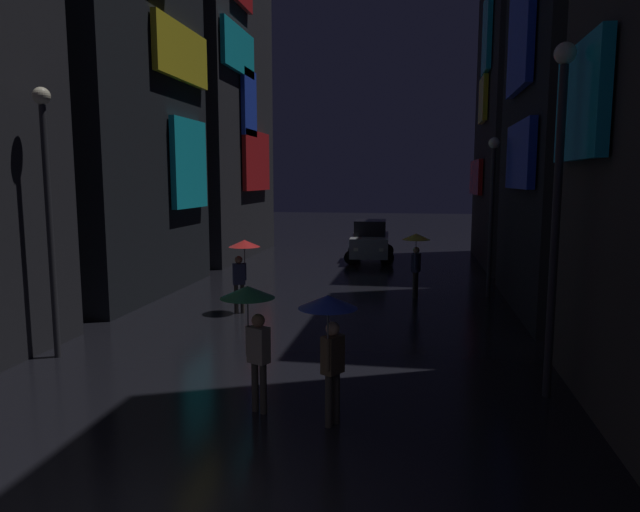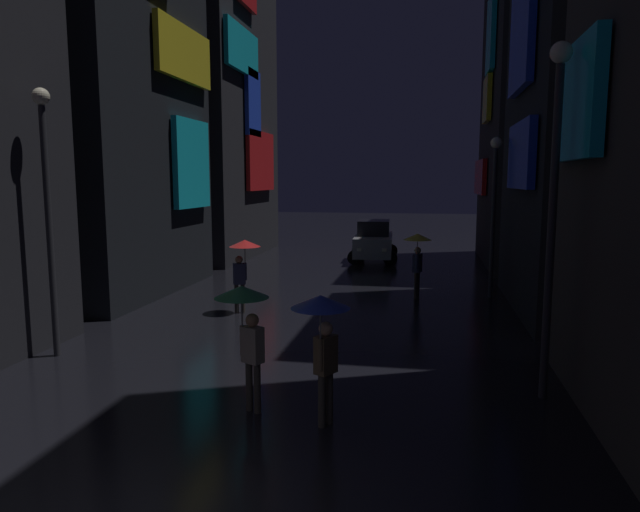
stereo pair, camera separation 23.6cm
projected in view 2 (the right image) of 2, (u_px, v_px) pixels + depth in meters
The scene contains 12 objects.
building_left_mid at pixel (105, 26), 18.39m from camera, with size 4.25×7.67×17.47m.
building_left_far at pixel (215, 93), 27.88m from camera, with size 4.25×8.86×16.09m.
building_right_mid at pixel (600, 46), 15.74m from camera, with size 4.25×7.40×14.98m.
building_right_far at pixel (536, 87), 25.01m from camera, with size 4.25×8.55×15.66m.
pedestrian_near_crossing_green at pixel (245, 313), 9.32m from camera, with size 0.90×0.90×2.12m.
pedestrian_midstreet_left_blue at pixel (322, 324), 8.64m from camera, with size 0.90×0.90×2.12m.
pedestrian_foreground_left_red at pixel (243, 256), 16.32m from camera, with size 0.90×0.90×2.12m.
pedestrian_foreground_right_yellow at pixel (417, 247), 18.23m from camera, with size 0.90×0.90×2.12m.
car_distant at pixel (374, 241), 26.90m from camera, with size 2.40×4.22×1.92m.
streetlamp_right_near at pixel (554, 184), 9.61m from camera, with size 0.36×0.36×6.08m.
streetlamp_right_far at pixel (494, 198), 18.22m from camera, with size 0.36×0.36×5.16m.
streetlamp_left_near at pixel (47, 193), 12.02m from camera, with size 0.36×0.36×5.71m.
Camera 2 is at (2.91, -4.83, 3.85)m, focal length 32.00 mm.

